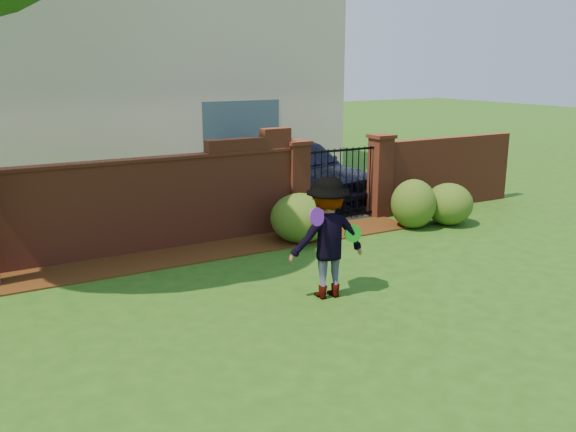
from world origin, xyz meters
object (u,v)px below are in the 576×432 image
car (303,170)px  frisbee_purple (317,217)px  frisbee_green (353,234)px  man (328,238)px

car → frisbee_purple: (-3.30, -5.92, 0.50)m
car → frisbee_green: (-2.66, -5.91, 0.16)m
man → frisbee_green: 0.38m
man → frisbee_purple: man is taller
frisbee_green → frisbee_purple: bearing=-178.9°
car → man: (-3.00, -5.76, 0.10)m
frisbee_purple → frisbee_green: bearing=1.1°
man → frisbee_green: man is taller
man → frisbee_purple: (-0.31, -0.16, 0.40)m
frisbee_green → car: bearing=65.8°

